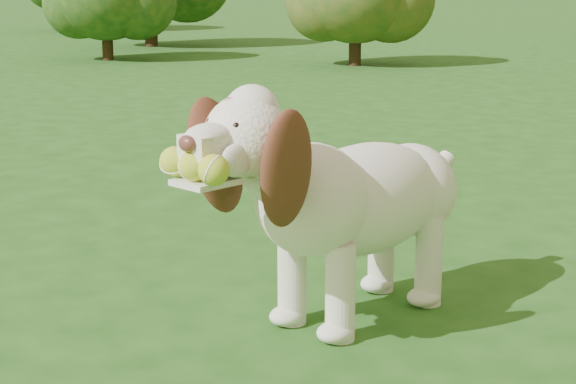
% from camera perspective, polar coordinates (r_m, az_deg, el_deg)
% --- Properties ---
extents(ground, '(80.00, 80.00, 0.00)m').
position_cam_1_polar(ground, '(3.68, 6.17, -4.93)').
color(ground, '#1C4A15').
rests_on(ground, ground).
extents(dog, '(0.76, 1.21, 0.82)m').
position_cam_1_polar(dog, '(3.09, 3.29, -0.05)').
color(dog, white).
rests_on(dog, ground).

